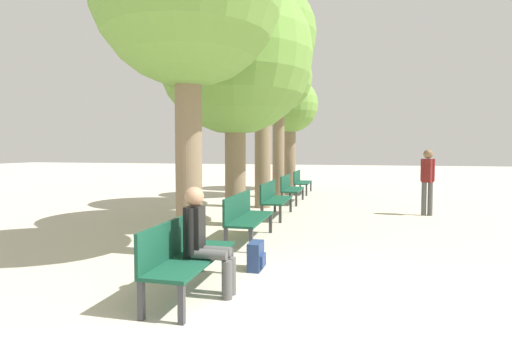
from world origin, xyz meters
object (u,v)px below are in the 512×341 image
Objects in this scene: bench_row_2 at (273,197)px; backpack at (256,256)px; pedestrian_near at (428,178)px; tree_row_3 at (279,81)px; tree_row_4 at (290,107)px; tree_row_2 at (263,38)px; person_seated at (204,238)px; bench_row_1 at (245,214)px; bench_row_0 at (185,251)px; bench_row_4 at (301,180)px; bench_row_3 at (290,187)px; tree_row_1 at (235,58)px.

backpack is (0.61, -4.40, -0.30)m from bench_row_2.
backpack is 0.23× the size of pedestrian_near.
tree_row_3 is 2.73m from tree_row_4.
tree_row_2 is at bearing -90.00° from tree_row_3.
person_seated is 1.22m from backpack.
bench_row_1 is 4.33× the size of backpack.
pedestrian_near is at bearing -5.50° from tree_row_2.
bench_row_0 is 0.26× the size of tree_row_2.
bench_row_2 is 4.65m from tree_row_2.
tree_row_3 is (-0.61, 9.52, 3.56)m from bench_row_0.
bench_row_2 is at bearing -84.78° from tree_row_4.
bench_row_2 is 3.95m from pedestrian_near.
person_seated reaches higher than backpack.
bench_row_2 and bench_row_4 have the same top height.
backpack is 6.38m from pedestrian_near.
tree_row_2 reaches higher than backpack.
tree_row_3 is (-0.61, 1.34, 3.56)m from bench_row_3.
tree_row_1 is 13.80× the size of backpack.
person_seated reaches higher than bench_row_2.
bench_row_0 and bench_row_3 have the same top height.
bench_row_1 is at bearing -84.84° from tree_row_3.
tree_row_2 is at bearing 95.04° from bench_row_0.
tree_row_2 is (-0.61, -1.22, 4.35)m from bench_row_3.
tree_row_2 reaches higher than pedestrian_near.
tree_row_3 reaches higher than pedestrian_near.
bench_row_0 is at bearing -119.81° from backpack.
person_seated is at bearing -88.33° from bench_row_3.
pedestrian_near is at bearing 60.00° from backpack.
bench_row_3 is 0.32× the size of tree_row_3.
tree_row_2 is 8.17m from person_seated.
person_seated is (0.85, -12.18, -2.75)m from tree_row_4.
bench_row_4 is 10.92m from person_seated.
bench_row_1 is 1.00× the size of bench_row_4.
bench_row_2 is 5.47m from person_seated.
bench_row_1 is at bearing -86.28° from tree_row_4.
bench_row_1 is 0.32× the size of tree_row_3.
pedestrian_near is (3.77, -4.37, 0.47)m from bench_row_4.
tree_row_2 is at bearing -90.00° from tree_row_4.
tree_row_2 is 3.84× the size of pedestrian_near.
tree_row_2 is 1.38× the size of tree_row_4.
bench_row_3 is 4.14m from pedestrian_near.
bench_row_2 is 0.26× the size of tree_row_2.
pedestrian_near is (3.77, 3.81, 0.47)m from bench_row_1.
backpack is (1.22, -5.90, -4.65)m from tree_row_2.
backpack is (1.22, -11.12, -3.22)m from tree_row_4.
bench_row_2 is 5.45m from bench_row_4.
bench_row_2 is (0.00, 5.45, 0.00)m from bench_row_0.
pedestrian_near is at bearing -23.54° from bench_row_3.
tree_row_4 reaches higher than bench_row_1.
bench_row_1 is 2.75m from person_seated.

